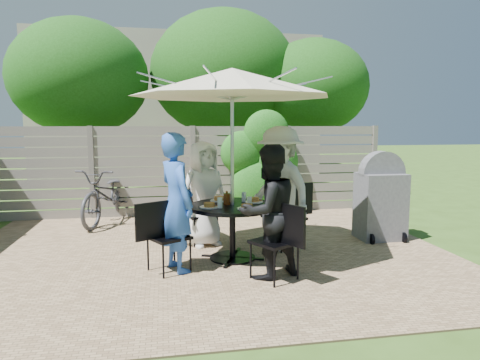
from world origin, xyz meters
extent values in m
plane|color=#314F18|center=(0.00, 0.00, 0.00)|extent=(60.00, 60.00, 0.00)
cube|color=tan|center=(0.00, 0.50, 0.01)|extent=(7.00, 6.00, 0.02)
cube|color=gray|center=(0.00, 3.00, 0.93)|extent=(8.00, 0.10, 1.85)
ellipsoid|color=#165212|center=(1.40, 2.85, 0.90)|extent=(1.20, 0.70, 1.80)
cube|color=#A29587|center=(0.00, 12.00, 2.50)|extent=(10.00, 6.00, 5.00)
ellipsoid|color=#18440F|center=(-2.50, 5.00, 2.97)|extent=(3.20, 3.20, 2.72)
ellipsoid|color=#18440F|center=(1.00, 5.50, 3.18)|extent=(3.80, 3.80, 3.23)
ellipsoid|color=#18440F|center=(3.20, 4.80, 2.83)|extent=(2.80, 2.80, 2.38)
cylinder|color=black|center=(0.32, -0.08, 0.76)|extent=(1.56, 1.56, 0.03)
cylinder|color=black|center=(0.32, -0.08, 0.38)|extent=(0.08, 0.08, 0.76)
cylinder|color=black|center=(0.32, -0.08, 0.02)|extent=(0.64, 0.64, 0.04)
cylinder|color=silver|center=(0.32, -0.08, 1.24)|extent=(0.05, 0.05, 2.48)
cone|color=beige|center=(0.32, -0.08, 2.43)|extent=(3.53, 3.53, 0.38)
cube|color=black|center=(-0.05, 0.79, 0.47)|extent=(0.60, 0.60, 0.04)
cube|color=black|center=(-0.13, 1.01, 0.72)|extent=(0.20, 0.44, 0.47)
imported|color=silver|center=(0.00, 0.68, 0.81)|extent=(0.93, 0.79, 1.63)
cube|color=black|center=(-0.55, -0.45, 0.46)|extent=(0.61, 0.61, 0.04)
cube|color=black|center=(-0.75, -0.56, 0.71)|extent=(0.41, 0.25, 0.46)
imported|color=blue|center=(-0.44, -0.40, 0.89)|extent=(0.64, 0.76, 1.78)
cube|color=black|center=(0.69, -0.96, 0.48)|extent=(0.64, 0.64, 0.04)
cube|color=black|center=(0.81, -1.16, 0.73)|extent=(0.27, 0.42, 0.48)
imported|color=black|center=(0.65, -0.85, 0.82)|extent=(0.98, 0.88, 1.64)
cube|color=black|center=(1.20, 0.29, 0.49)|extent=(0.59, 0.59, 0.04)
cube|color=black|center=(1.43, 0.36, 0.75)|extent=(0.46, 0.17, 0.49)
imported|color=#B0B1AC|center=(1.09, 0.24, 0.93)|extent=(1.10, 1.37, 1.85)
cylinder|color=white|center=(0.18, 0.25, 0.79)|extent=(0.26, 0.26, 0.01)
cylinder|color=#AA7632|center=(0.18, 0.25, 0.82)|extent=(0.15, 0.15, 0.05)
cylinder|color=white|center=(-0.01, -0.22, 0.79)|extent=(0.26, 0.26, 0.01)
cylinder|color=#AA7632|center=(-0.01, -0.22, 0.82)|extent=(0.15, 0.15, 0.05)
cylinder|color=white|center=(0.46, -0.41, 0.79)|extent=(0.26, 0.26, 0.01)
cylinder|color=#AA7632|center=(0.46, -0.41, 0.82)|extent=(0.15, 0.15, 0.05)
cylinder|color=white|center=(0.66, 0.06, 0.79)|extent=(0.26, 0.26, 0.01)
cylinder|color=#AA7632|center=(0.66, 0.06, 0.82)|extent=(0.15, 0.15, 0.05)
cylinder|color=silver|center=(0.13, -0.28, 0.85)|extent=(0.07, 0.07, 0.14)
cylinder|color=silver|center=(0.52, -0.28, 0.85)|extent=(0.07, 0.07, 0.14)
cylinder|color=silver|center=(0.52, 0.12, 0.85)|extent=(0.07, 0.07, 0.14)
cylinder|color=#59280C|center=(0.25, -0.06, 0.86)|extent=(0.09, 0.09, 0.16)
cylinder|color=#C6B293|center=(0.33, 0.16, 0.84)|extent=(0.08, 0.08, 0.12)
imported|color=#333338|center=(-1.65, 2.60, 0.53)|extent=(1.30, 2.14, 1.06)
cube|color=slate|center=(2.86, 0.54, 0.55)|extent=(0.71, 0.55, 1.09)
cylinder|color=slate|center=(2.86, 0.54, 1.09)|extent=(0.72, 0.22, 0.72)
camera|label=1|loc=(-0.59, -5.79, 1.87)|focal=32.00mm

